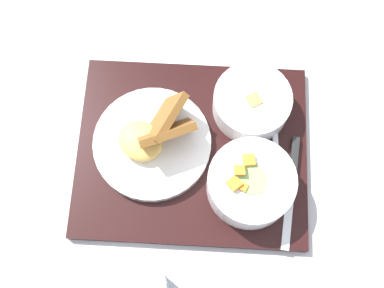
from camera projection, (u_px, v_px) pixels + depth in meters
ground_plane at (192, 152)px, 0.84m from camera, size 4.00×4.00×0.00m
serving_tray at (192, 151)px, 0.84m from camera, size 0.42×0.35×0.02m
bowl_salad at (251, 183)px, 0.77m from camera, size 0.14×0.14×0.07m
bowl_soup at (252, 102)px, 0.82m from camera, size 0.13×0.13×0.05m
plate_main at (153, 138)px, 0.82m from camera, size 0.20×0.20×0.09m
knife at (292, 174)px, 0.81m from camera, size 0.02×0.19×0.01m
spoon at (277, 173)px, 0.81m from camera, size 0.04×0.14×0.01m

